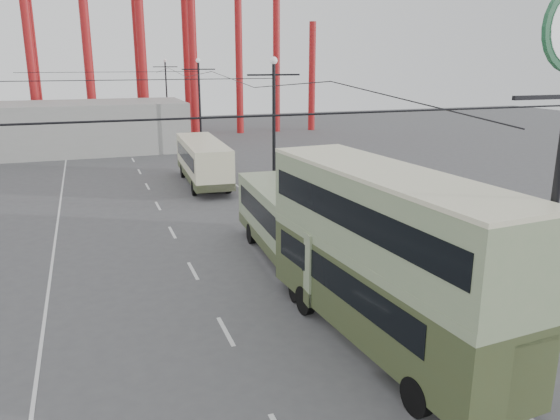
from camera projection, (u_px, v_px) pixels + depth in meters
name	position (u px, v px, depth m)	size (l,w,h in m)	color
ground	(293.00, 389.00, 15.66)	(160.00, 160.00, 0.00)	#4A4A4C
road_markings	(165.00, 215.00, 33.28)	(12.52, 120.00, 0.01)	silver
lamp_post_mid	(274.00, 137.00, 32.59)	(3.20, 0.44, 9.32)	black
lamp_post_far	(200.00, 108.00, 52.58)	(3.20, 0.44, 9.32)	black
lamp_post_distant	(167.00, 95.00, 72.57)	(3.20, 0.44, 9.32)	black
fairground_shed	(75.00, 127.00, 55.77)	(22.00, 10.00, 5.00)	gray
double_decker_bus	(385.00, 251.00, 17.22)	(3.62, 11.11, 5.87)	#3F4826
single_decker_green	(294.00, 226.00, 24.78)	(3.25, 11.64, 3.26)	gray
single_decker_cream	(203.00, 160.00, 41.02)	(3.19, 10.73, 3.30)	beige
pedestrian	(303.00, 279.00, 20.98)	(0.72, 0.47, 1.96)	black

